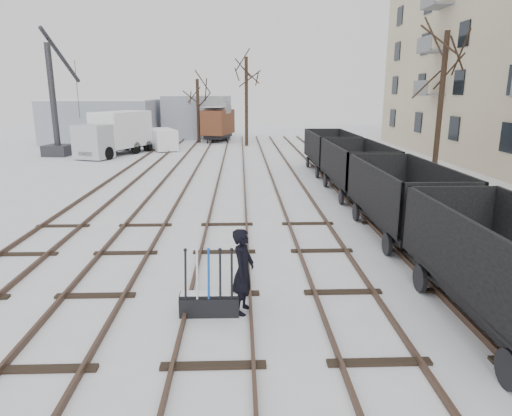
{
  "coord_description": "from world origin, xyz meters",
  "views": [
    {
      "loc": [
        0.52,
        -10.23,
        4.78
      ],
      "look_at": [
        1.0,
        3.82,
        1.2
      ],
      "focal_mm": 32.0,
      "sensor_mm": 36.0,
      "label": 1
    }
  ],
  "objects_px": {
    "box_van_wagon": "(218,121)",
    "panel_van": "(163,139)",
    "crane": "(57,123)",
    "worker": "(243,271)",
    "ground_frame": "(209,302)",
    "freight_wagon_a": "(512,288)",
    "lorry": "(116,133)"
  },
  "relations": [
    {
      "from": "freight_wagon_a",
      "to": "box_van_wagon",
      "type": "relative_size",
      "value": 1.21
    },
    {
      "from": "panel_van",
      "to": "crane",
      "type": "bearing_deg",
      "value": -178.33
    },
    {
      "from": "box_van_wagon",
      "to": "crane",
      "type": "bearing_deg",
      "value": -125.69
    },
    {
      "from": "freight_wagon_a",
      "to": "lorry",
      "type": "height_order",
      "value": "lorry"
    },
    {
      "from": "freight_wagon_a",
      "to": "crane",
      "type": "distance_m",
      "value": 33.87
    },
    {
      "from": "worker",
      "to": "lorry",
      "type": "height_order",
      "value": "lorry"
    },
    {
      "from": "ground_frame",
      "to": "box_van_wagon",
      "type": "distance_m",
      "value": 36.5
    },
    {
      "from": "ground_frame",
      "to": "panel_van",
      "type": "bearing_deg",
      "value": 101.6
    },
    {
      "from": "box_van_wagon",
      "to": "lorry",
      "type": "xyz_separation_m",
      "value": [
        -7.48,
        -9.73,
        -0.29
      ]
    },
    {
      "from": "freight_wagon_a",
      "to": "crane",
      "type": "relative_size",
      "value": 0.63
    },
    {
      "from": "freight_wagon_a",
      "to": "box_van_wagon",
      "type": "distance_m",
      "value": 38.1
    },
    {
      "from": "box_van_wagon",
      "to": "crane",
      "type": "distance_m",
      "value": 15.37
    },
    {
      "from": "lorry",
      "to": "panel_van",
      "type": "bearing_deg",
      "value": 67.19
    },
    {
      "from": "ground_frame",
      "to": "freight_wagon_a",
      "type": "distance_m",
      "value": 6.29
    },
    {
      "from": "lorry",
      "to": "worker",
      "type": "bearing_deg",
      "value": -48.43
    },
    {
      "from": "worker",
      "to": "freight_wagon_a",
      "type": "bearing_deg",
      "value": -81.81
    },
    {
      "from": "freight_wagon_a",
      "to": "lorry",
      "type": "bearing_deg",
      "value": 118.76
    },
    {
      "from": "ground_frame",
      "to": "lorry",
      "type": "distance_m",
      "value": 28.19
    },
    {
      "from": "worker",
      "to": "panel_van",
      "type": "xyz_separation_m",
      "value": [
        -6.59,
        29.77,
        -0.05
      ]
    },
    {
      "from": "worker",
      "to": "panel_van",
      "type": "distance_m",
      "value": 30.49
    },
    {
      "from": "worker",
      "to": "ground_frame",
      "type": "bearing_deg",
      "value": 115.99
    },
    {
      "from": "worker",
      "to": "box_van_wagon",
      "type": "relative_size",
      "value": 0.39
    },
    {
      "from": "ground_frame",
      "to": "crane",
      "type": "distance_m",
      "value": 29.96
    },
    {
      "from": "box_van_wagon",
      "to": "crane",
      "type": "height_order",
      "value": "crane"
    },
    {
      "from": "freight_wagon_a",
      "to": "worker",
      "type": "bearing_deg",
      "value": 169.79
    },
    {
      "from": "worker",
      "to": "box_van_wagon",
      "type": "height_order",
      "value": "box_van_wagon"
    },
    {
      "from": "box_van_wagon",
      "to": "ground_frame",
      "type": "bearing_deg",
      "value": -72.56
    },
    {
      "from": "lorry",
      "to": "box_van_wagon",
      "type": "bearing_deg",
      "value": 74.02
    },
    {
      "from": "freight_wagon_a",
      "to": "lorry",
      "type": "xyz_separation_m",
      "value": [
        -15.14,
        27.58,
        0.78
      ]
    },
    {
      "from": "worker",
      "to": "freight_wagon_a",
      "type": "height_order",
      "value": "freight_wagon_a"
    },
    {
      "from": "box_van_wagon",
      "to": "panel_van",
      "type": "relative_size",
      "value": 1.13
    },
    {
      "from": "worker",
      "to": "box_van_wagon",
      "type": "xyz_separation_m",
      "value": [
        -2.22,
        36.33,
        1.03
      ]
    }
  ]
}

